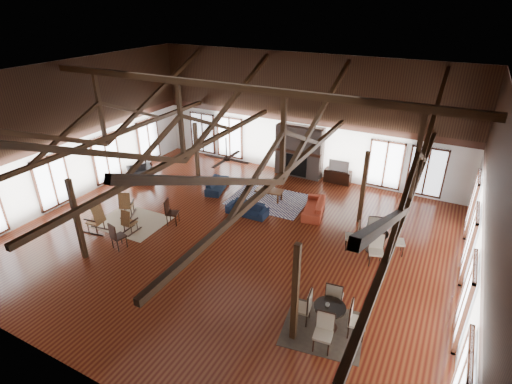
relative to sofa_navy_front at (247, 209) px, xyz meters
The scene contains 31 objects.
floor 1.91m from the sofa_navy_front, 79.03° to the right, with size 16.00×16.00×0.00m, color #642B15.
ceiling 6.05m from the sofa_navy_front, 79.03° to the right, with size 16.00×14.00×0.02m, color black.
wall_back 5.84m from the sofa_navy_front, 86.00° to the left, with size 16.00×0.02×6.00m, color white.
wall_front 9.28m from the sofa_navy_front, 87.67° to the right, with size 16.00×0.02×6.00m, color white.
wall_left 8.33m from the sofa_navy_front, 166.35° to the right, with size 0.02×14.00×6.00m, color white.
wall_right 8.99m from the sofa_navy_front, 12.52° to the right, with size 0.02×14.00×6.00m, color white.
roof_truss 4.22m from the sofa_navy_front, 79.03° to the right, with size 15.60×14.07×3.14m.
post_grid 2.28m from the sofa_navy_front, 79.03° to the right, with size 8.16×7.16×3.05m.
fireplace 4.94m from the sofa_navy_front, 85.73° to the left, with size 2.50×0.69×2.60m.
ceiling_fan 4.58m from the sofa_navy_front, 73.25° to the right, with size 1.60×1.60×0.75m.
sofa_navy_front is the anchor object (origin of this frame).
sofa_navy_left 2.81m from the sofa_navy_front, 149.33° to the left, with size 0.69×1.76×0.52m, color #111D30.
sofa_orange 2.84m from the sofa_navy_front, 29.93° to the left, with size 0.78×1.99×0.58m, color #A1351F.
coffee_table 1.70m from the sofa_navy_front, 82.27° to the left, with size 1.30×0.77×0.47m.
vase 1.77m from the sofa_navy_front, 83.36° to the left, with size 0.17×0.17×0.18m, color #B2B2B2.
armchair 6.36m from the sofa_navy_front, behind, with size 1.14×1.00×0.74m, color #2E2E30.
side_table_lamp 6.93m from the sofa_navy_front, 168.02° to the left, with size 0.43×0.43×1.10m.
rocking_chair_a 5.07m from the sofa_navy_front, 151.30° to the right, with size 0.80×0.97×1.11m.
rocking_chair_b 4.81m from the sofa_navy_front, 135.14° to the right, with size 0.45×0.79×1.00m.
rocking_chair_c 5.97m from the sofa_navy_front, 138.91° to the right, with size 0.98×0.61×1.19m.
side_chair_a 3.21m from the sofa_navy_front, 138.95° to the right, with size 0.58×0.58×1.08m.
side_chair_b 5.36m from the sofa_navy_front, 123.95° to the right, with size 0.54×0.54×1.06m.
cafe_table_near 6.86m from the sofa_navy_front, 42.01° to the right, with size 2.09×2.09×1.07m.
cafe_table_far 5.37m from the sofa_navy_front, ahead, with size 2.14×2.14×1.09m.
cup_near 6.84m from the sofa_navy_front, 42.49° to the right, with size 0.12×0.12×0.09m, color #B2B2B2.
cup_far 5.43m from the sofa_navy_front, ahead, with size 0.11×0.11×0.09m, color #B2B2B2.
tv_console 5.46m from the sofa_navy_front, 63.67° to the left, with size 1.29×0.48×0.65m, color black.
television 5.51m from the sofa_navy_front, 63.44° to the left, with size 0.97×0.13×0.56m, color #B2B2B2.
rug_tan 4.77m from the sofa_navy_front, 144.81° to the right, with size 2.70×2.12×0.01m, color tan.
rug_navy 1.65m from the sofa_navy_front, 81.95° to the left, with size 3.38×2.54×0.01m, color #1A1A4A.
rug_dark 6.85m from the sofa_navy_front, 43.20° to the right, with size 2.17×1.97×0.01m, color black.
Camera 1 is at (6.80, -11.04, 8.42)m, focal length 28.00 mm.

